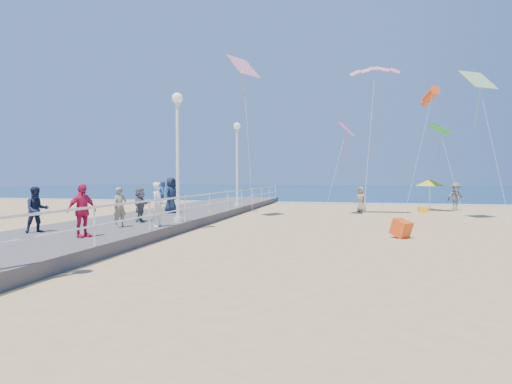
% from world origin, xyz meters
% --- Properties ---
extents(ground, '(160.00, 160.00, 0.00)m').
position_xyz_m(ground, '(0.00, 0.00, 0.00)').
color(ground, '#D9B271').
rests_on(ground, ground).
extents(ocean, '(160.00, 90.00, 0.05)m').
position_xyz_m(ocean, '(0.00, 65.00, 0.01)').
color(ocean, '#0B2C47').
rests_on(ocean, ground).
extents(surf_line, '(160.00, 1.20, 0.04)m').
position_xyz_m(surf_line, '(0.00, 20.50, 0.03)').
color(surf_line, white).
rests_on(surf_line, ground).
extents(boardwalk, '(5.00, 44.00, 0.40)m').
position_xyz_m(boardwalk, '(-7.50, 0.00, 0.20)').
color(boardwalk, '#67615D').
rests_on(boardwalk, ground).
extents(railing, '(0.05, 42.00, 0.55)m').
position_xyz_m(railing, '(-5.05, 0.00, 1.25)').
color(railing, white).
rests_on(railing, boardwalk).
extents(lamp_post_mid, '(0.44, 0.44, 5.32)m').
position_xyz_m(lamp_post_mid, '(-5.35, 0.00, 3.66)').
color(lamp_post_mid, white).
rests_on(lamp_post_mid, boardwalk).
extents(lamp_post_far, '(0.44, 0.44, 5.32)m').
position_xyz_m(lamp_post_far, '(-5.35, 9.00, 3.66)').
color(lamp_post_far, white).
rests_on(lamp_post_far, boardwalk).
extents(woman_holding_toddler, '(0.48, 0.66, 1.67)m').
position_xyz_m(woman_holding_toddler, '(-5.40, -1.66, 1.23)').
color(woman_holding_toddler, white).
rests_on(woman_holding_toddler, boardwalk).
extents(toddler_held, '(0.38, 0.46, 0.86)m').
position_xyz_m(toddler_held, '(-5.25, -1.51, 1.68)').
color(toddler_held, '#3376C0').
rests_on(toddler_held, boardwalk).
extents(spectator_3, '(0.71, 1.04, 1.65)m').
position_xyz_m(spectator_3, '(-6.44, -4.64, 1.22)').
color(spectator_3, '#DC1B4F').
rests_on(spectator_3, boardwalk).
extents(spectator_4, '(0.74, 1.00, 1.86)m').
position_xyz_m(spectator_4, '(-7.51, 3.96, 1.33)').
color(spectator_4, '#182236').
rests_on(spectator_4, boardwalk).
extents(spectator_5, '(0.55, 1.35, 1.42)m').
position_xyz_m(spectator_5, '(-6.92, -0.26, 1.11)').
color(spectator_5, '#5F5E63').
rests_on(spectator_5, boardwalk).
extents(spectator_6, '(0.54, 0.64, 1.49)m').
position_xyz_m(spectator_6, '(-6.71, -2.12, 1.14)').
color(spectator_6, gray).
rests_on(spectator_6, boardwalk).
extents(spectator_7, '(0.90, 0.94, 1.53)m').
position_xyz_m(spectator_7, '(-8.63, -4.01, 1.17)').
color(spectator_7, '#1B223C').
rests_on(spectator_7, boardwalk).
extents(beach_walker_a, '(1.41, 1.09, 1.93)m').
position_xyz_m(beach_walker_a, '(8.70, 14.37, 0.97)').
color(beach_walker_a, '#5E5D63').
rests_on(beach_walker_a, ground).
extents(beach_walker_c, '(0.96, 0.90, 1.66)m').
position_xyz_m(beach_walker_c, '(2.33, 11.47, 0.83)').
color(beach_walker_c, gray).
rests_on(beach_walker_c, ground).
extents(box_kite, '(0.89, 0.88, 0.74)m').
position_xyz_m(box_kite, '(3.43, 0.23, 0.30)').
color(box_kite, red).
rests_on(box_kite, ground).
extents(beach_umbrella, '(1.90, 1.90, 2.14)m').
position_xyz_m(beach_umbrella, '(6.95, 13.96, 1.91)').
color(beach_umbrella, white).
rests_on(beach_umbrella, ground).
extents(beach_chair_left, '(0.55, 0.55, 0.40)m').
position_xyz_m(beach_chair_left, '(6.18, 11.87, 0.20)').
color(beach_chair_left, yellow).
rests_on(beach_chair_left, ground).
extents(kite_parafoil, '(2.87, 0.94, 0.65)m').
position_xyz_m(kite_parafoil, '(2.95, 8.97, 8.56)').
color(kite_parafoil, '#D91942').
extents(kite_windsock, '(0.99, 2.59, 1.06)m').
position_xyz_m(kite_windsock, '(6.49, 11.66, 7.42)').
color(kite_windsock, '#FC4D15').
extents(kite_diamond_pink, '(1.07, 1.30, 0.81)m').
position_xyz_m(kite_diamond_pink, '(1.38, 9.04, 5.13)').
color(kite_diamond_pink, '#ED57BB').
extents(kite_diamond_multi, '(1.90, 1.76, 1.10)m').
position_xyz_m(kite_diamond_multi, '(8.02, 7.61, 7.32)').
color(kite_diamond_multi, '#1BD7E8').
extents(kite_diamond_green, '(1.37, 1.49, 0.62)m').
position_xyz_m(kite_diamond_green, '(7.16, 12.27, 5.34)').
color(kite_diamond_green, green).
extents(kite_diamond_redwhite, '(1.74, 1.94, 1.19)m').
position_xyz_m(kite_diamond_redwhite, '(-4.09, 5.87, 8.29)').
color(kite_diamond_redwhite, '#D11846').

